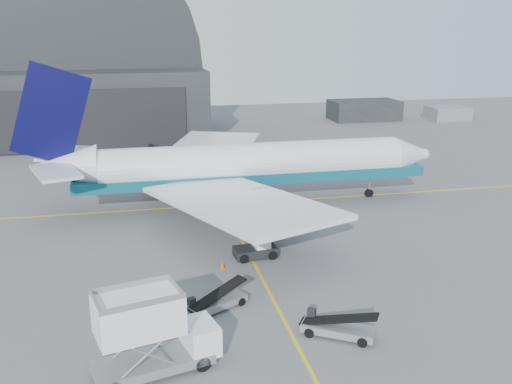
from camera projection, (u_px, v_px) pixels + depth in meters
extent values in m
plane|color=#565659|center=(263.00, 281.00, 44.39)|extent=(200.00, 200.00, 0.00)
cube|color=gold|center=(223.00, 204.00, 63.15)|extent=(80.00, 0.25, 0.02)
cube|color=gold|center=(269.00, 292.00, 42.51)|extent=(0.25, 40.00, 0.02)
cube|color=black|center=(58.00, 103.00, 99.22)|extent=(50.00, 28.00, 12.00)
cube|color=black|center=(47.00, 122.00, 86.28)|extent=(42.00, 0.40, 9.50)
cube|color=black|center=(363.00, 120.00, 119.58)|extent=(14.00, 8.00, 4.00)
cube|color=gray|center=(447.00, 120.00, 119.25)|extent=(8.00, 6.00, 2.80)
cylinder|color=white|center=(254.00, 163.00, 61.97)|extent=(32.75, 4.37, 4.37)
cone|color=white|center=(409.00, 155.00, 65.68)|extent=(4.00, 4.37, 4.37)
sphere|color=white|center=(424.00, 154.00, 66.04)|extent=(1.27, 1.27, 1.27)
cone|color=white|center=(66.00, 167.00, 57.87)|extent=(6.37, 4.37, 4.37)
cube|color=black|center=(401.00, 151.00, 65.30)|extent=(2.37, 2.00, 0.64)
cube|color=#0C5266|center=(254.00, 175.00, 62.37)|extent=(38.21, 4.41, 1.09)
cube|color=white|center=(239.00, 202.00, 51.26)|extent=(16.77, 22.30, 1.33)
cube|color=white|center=(208.00, 151.00, 71.73)|extent=(16.77, 22.30, 1.33)
cube|color=white|center=(56.00, 172.00, 53.79)|extent=(5.57, 7.61, 0.32)
cube|color=white|center=(65.00, 153.00, 61.47)|extent=(5.57, 7.61, 0.32)
cube|color=#070734|center=(51.00, 115.00, 56.17)|extent=(8.43, 0.45, 10.48)
cylinder|color=gray|center=(260.00, 204.00, 55.63)|extent=(4.73, 2.46, 2.46)
cylinder|color=gray|center=(234.00, 168.00, 69.28)|extent=(4.73, 2.46, 2.46)
cylinder|color=#A5A5AA|center=(369.00, 186.00, 65.70)|extent=(0.25, 0.25, 2.55)
cylinder|color=black|center=(369.00, 193.00, 65.94)|extent=(1.00, 0.32, 1.00)
cylinder|color=black|center=(243.00, 209.00, 60.07)|extent=(1.18, 0.41, 1.18)
cylinder|color=black|center=(233.00, 193.00, 65.53)|extent=(1.18, 0.41, 1.18)
cube|color=gray|center=(153.00, 362.00, 32.61)|extent=(7.15, 4.26, 0.56)
cube|color=white|center=(200.00, 336.00, 33.60)|extent=(2.37, 2.93, 1.78)
cube|color=black|center=(213.00, 329.00, 33.88)|extent=(0.61, 2.07, 1.00)
cube|color=white|center=(138.00, 315.00, 31.42)|extent=(5.23, 3.86, 2.23)
cylinder|color=black|center=(203.00, 364.00, 32.75)|extent=(0.95, 0.55, 0.89)
cylinder|color=black|center=(189.00, 344.00, 34.76)|extent=(0.95, 0.55, 0.89)
cylinder|color=black|center=(104.00, 366.00, 32.56)|extent=(0.95, 0.55, 0.89)
cube|color=black|center=(255.00, 252.00, 48.79)|extent=(3.76, 2.29, 0.81)
cube|color=white|center=(261.00, 243.00, 48.74)|extent=(1.40, 1.72, 0.81)
cylinder|color=black|center=(272.00, 255.00, 48.36)|extent=(0.83, 0.39, 0.81)
cylinder|color=black|center=(266.00, 248.00, 50.01)|extent=(0.83, 0.39, 0.81)
cylinder|color=black|center=(244.00, 259.00, 47.64)|extent=(0.83, 0.39, 0.81)
cylinder|color=black|center=(238.00, 251.00, 49.29)|extent=(0.83, 0.39, 0.81)
cube|color=gray|center=(217.00, 303.00, 39.86)|extent=(4.56, 3.43, 0.45)
cube|color=black|center=(217.00, 294.00, 39.66)|extent=(4.57, 3.13, 1.27)
cube|color=black|center=(191.00, 302.00, 38.98)|extent=(0.63, 0.59, 0.60)
cylinder|color=black|center=(241.00, 302.00, 40.40)|extent=(0.64, 0.51, 0.60)
cylinder|color=black|center=(229.00, 295.00, 41.41)|extent=(0.64, 0.51, 0.60)
cylinder|color=black|center=(205.00, 316.00, 38.39)|extent=(0.64, 0.51, 0.60)
cylinder|color=black|center=(193.00, 309.00, 39.40)|extent=(0.64, 0.51, 0.60)
cube|color=gray|center=(338.00, 329.00, 36.37)|extent=(4.78, 3.79, 0.48)
cube|color=black|center=(339.00, 319.00, 36.17)|extent=(4.76, 3.50, 1.35)
cube|color=black|center=(312.00, 313.00, 37.36)|extent=(0.67, 0.64, 0.63)
cylinder|color=black|center=(362.00, 342.00, 35.21)|extent=(0.68, 0.56, 0.63)
cylinder|color=black|center=(366.00, 331.00, 36.54)|extent=(0.68, 0.56, 0.63)
cylinder|color=black|center=(309.00, 333.00, 36.30)|extent=(0.68, 0.56, 0.63)
cylinder|color=black|center=(315.00, 322.00, 37.63)|extent=(0.68, 0.56, 0.63)
cube|color=#DC5306|center=(222.00, 268.00, 46.61)|extent=(0.41, 0.41, 0.03)
cone|color=#DC5306|center=(222.00, 265.00, 46.53)|extent=(0.41, 0.41, 0.59)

